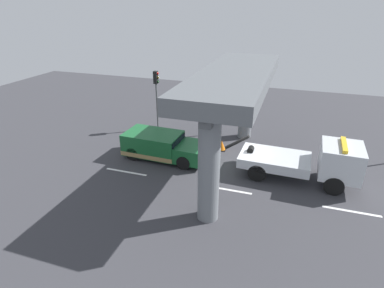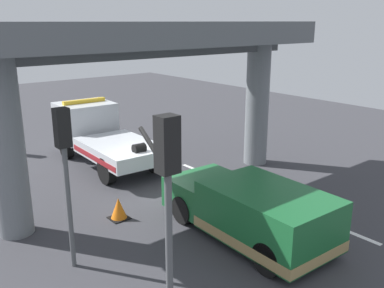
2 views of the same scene
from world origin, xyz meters
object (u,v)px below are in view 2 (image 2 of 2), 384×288
Objects in this scene: tow_truck_white at (100,133)px; towed_van_green at (252,212)px; traffic_light_near at (167,191)px; traffic_cone_orange at (119,209)px; traffic_light_far at (64,154)px.

towed_van_green is (-8.84, 0.03, -0.42)m from tow_truck_white.
traffic_light_near reaches higher than traffic_cone_orange.
traffic_cone_orange is at bearing 33.75° from towed_van_green.
traffic_cone_orange is (3.36, 2.24, -0.46)m from towed_van_green.
traffic_light_near is 1.13× the size of traffic_light_far.
towed_van_green is 1.33× the size of traffic_light_far.
traffic_light_near is at bearing -180.00° from traffic_light_far.
towed_van_green is 5.52m from traffic_light_near.
towed_van_green is at bearing -63.42° from traffic_light_near.
traffic_cone_orange is (-5.48, 2.27, -0.88)m from tow_truck_white.
tow_truck_white is 12.08m from traffic_light_near.
traffic_light_far is (-7.04, 4.44, 1.69)m from tow_truck_white.
towed_van_green is 4.06m from traffic_cone_orange.
traffic_light_near is 4.02m from traffic_light_far.
tow_truck_white reaches higher than towed_van_green.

